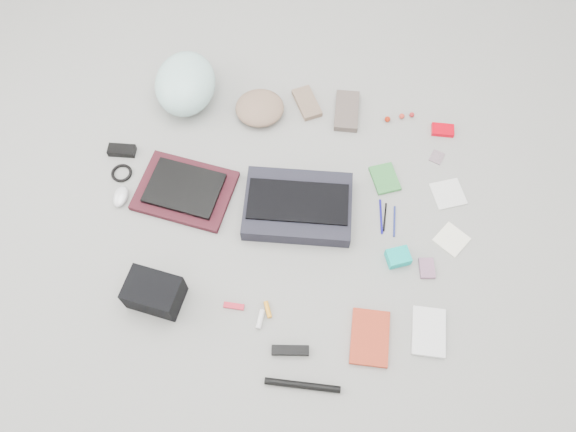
# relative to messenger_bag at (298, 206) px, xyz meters

# --- Properties ---
(ground_plane) EXTENTS (4.00, 4.00, 0.00)m
(ground_plane) POSITION_rel_messenger_bag_xyz_m (-0.04, -0.06, -0.04)
(ground_plane) COLOR gray
(messenger_bag) EXTENTS (0.44, 0.32, 0.07)m
(messenger_bag) POSITION_rel_messenger_bag_xyz_m (0.00, 0.00, 0.00)
(messenger_bag) COLOR black
(messenger_bag) RESTS_ON ground_plane
(bag_flap) EXTENTS (0.41, 0.19, 0.01)m
(bag_flap) POSITION_rel_messenger_bag_xyz_m (0.00, 0.00, 0.04)
(bag_flap) COLOR black
(bag_flap) RESTS_ON messenger_bag
(laptop_sleeve) EXTENTS (0.44, 0.36, 0.03)m
(laptop_sleeve) POSITION_rel_messenger_bag_xyz_m (-0.48, 0.04, -0.02)
(laptop_sleeve) COLOR #3E131B
(laptop_sleeve) RESTS_ON ground_plane
(laptop) EXTENTS (0.34, 0.27, 0.02)m
(laptop) POSITION_rel_messenger_bag_xyz_m (-0.48, 0.04, 0.00)
(laptop) COLOR black
(laptop) RESTS_ON laptop_sleeve
(bike_helmet) EXTENTS (0.28, 0.34, 0.20)m
(bike_helmet) POSITION_rel_messenger_bag_xyz_m (-0.55, 0.54, 0.07)
(bike_helmet) COLOR #B3E6E0
(bike_helmet) RESTS_ON ground_plane
(beanie) EXTENTS (0.25, 0.24, 0.08)m
(beanie) POSITION_rel_messenger_bag_xyz_m (-0.21, 0.48, 0.00)
(beanie) COLOR #8A6A56
(beanie) RESTS_ON ground_plane
(mitten_left) EXTENTS (0.15, 0.19, 0.03)m
(mitten_left) POSITION_rel_messenger_bag_xyz_m (-0.00, 0.55, -0.02)
(mitten_left) COLOR #816754
(mitten_left) RESTS_ON ground_plane
(mitten_right) EXTENTS (0.11, 0.21, 0.03)m
(mitten_right) POSITION_rel_messenger_bag_xyz_m (0.18, 0.52, -0.02)
(mitten_right) COLOR brown
(mitten_right) RESTS_ON ground_plane
(power_brick) EXTENTS (0.12, 0.06, 0.03)m
(power_brick) POSITION_rel_messenger_bag_xyz_m (-0.80, 0.22, -0.02)
(power_brick) COLOR black
(power_brick) RESTS_ON ground_plane
(cable_coil) EXTENTS (0.10, 0.10, 0.01)m
(cable_coil) POSITION_rel_messenger_bag_xyz_m (-0.77, 0.11, -0.03)
(cable_coil) COLOR black
(cable_coil) RESTS_ON ground_plane
(mouse) EXTENTS (0.07, 0.11, 0.04)m
(mouse) POSITION_rel_messenger_bag_xyz_m (-0.75, -0.01, -0.02)
(mouse) COLOR silver
(mouse) RESTS_ON ground_plane
(camera_bag) EXTENTS (0.23, 0.18, 0.13)m
(camera_bag) POSITION_rel_messenger_bag_xyz_m (-0.51, -0.43, 0.03)
(camera_bag) COLOR black
(camera_bag) RESTS_ON ground_plane
(multitool) EXTENTS (0.08, 0.03, 0.01)m
(multitool) POSITION_rel_messenger_bag_xyz_m (-0.21, -0.44, -0.03)
(multitool) COLOR red
(multitool) RESTS_ON ground_plane
(toiletry_tube_white) EXTENTS (0.03, 0.07, 0.02)m
(toiletry_tube_white) POSITION_rel_messenger_bag_xyz_m (-0.10, -0.48, -0.03)
(toiletry_tube_white) COLOR silver
(toiletry_tube_white) RESTS_ON ground_plane
(toiletry_tube_orange) EXTENTS (0.04, 0.07, 0.02)m
(toiletry_tube_orange) POSITION_rel_messenger_bag_xyz_m (-0.08, -0.44, -0.03)
(toiletry_tube_orange) COLOR orange
(toiletry_tube_orange) RESTS_ON ground_plane
(u_lock) EXTENTS (0.14, 0.05, 0.03)m
(u_lock) POSITION_rel_messenger_bag_xyz_m (0.02, -0.59, -0.02)
(u_lock) COLOR black
(u_lock) RESTS_ON ground_plane
(bike_pump) EXTENTS (0.28, 0.03, 0.03)m
(bike_pump) POSITION_rel_messenger_bag_xyz_m (0.08, -0.71, -0.02)
(bike_pump) COLOR black
(bike_pump) RESTS_ON ground_plane
(book_red) EXTENTS (0.15, 0.22, 0.02)m
(book_red) POSITION_rel_messenger_bag_xyz_m (0.31, -0.51, -0.03)
(book_red) COLOR red
(book_red) RESTS_ON ground_plane
(book_white) EXTENTS (0.13, 0.19, 0.02)m
(book_white) POSITION_rel_messenger_bag_xyz_m (0.54, -0.47, -0.03)
(book_white) COLOR silver
(book_white) RESTS_ON ground_plane
(notepad) EXTENTS (0.14, 0.16, 0.02)m
(notepad) POSITION_rel_messenger_bag_xyz_m (0.36, 0.18, -0.03)
(notepad) COLOR #307836
(notepad) RESTS_ON ground_plane
(pen_blue) EXTENTS (0.02, 0.16, 0.01)m
(pen_blue) POSITION_rel_messenger_bag_xyz_m (0.35, -0.00, -0.03)
(pen_blue) COLOR #0E0A74
(pen_blue) RESTS_ON ground_plane
(pen_black) EXTENTS (0.02, 0.13, 0.01)m
(pen_black) POSITION_rel_messenger_bag_xyz_m (0.36, -0.00, -0.03)
(pen_black) COLOR black
(pen_black) RESTS_ON ground_plane
(pen_navy) EXTENTS (0.01, 0.14, 0.01)m
(pen_navy) POSITION_rel_messenger_bag_xyz_m (0.40, -0.02, -0.03)
(pen_navy) COLOR navy
(pen_navy) RESTS_ON ground_plane
(accordion_wallet) EXTENTS (0.11, 0.10, 0.04)m
(accordion_wallet) POSITION_rel_messenger_bag_xyz_m (0.42, -0.18, -0.01)
(accordion_wallet) COLOR #01B8AA
(accordion_wallet) RESTS_ON ground_plane
(card_deck) EXTENTS (0.07, 0.09, 0.02)m
(card_deck) POSITION_rel_messenger_bag_xyz_m (0.53, -0.21, -0.03)
(card_deck) COLOR gray
(card_deck) RESTS_ON ground_plane
(napkin_top) EXTENTS (0.16, 0.16, 0.01)m
(napkin_top) POSITION_rel_messenger_bag_xyz_m (0.63, 0.13, -0.03)
(napkin_top) COLOR silver
(napkin_top) RESTS_ON ground_plane
(napkin_bottom) EXTENTS (0.16, 0.16, 0.01)m
(napkin_bottom) POSITION_rel_messenger_bag_xyz_m (0.64, -0.08, -0.03)
(napkin_bottom) COLOR white
(napkin_bottom) RESTS_ON ground_plane
(lollipop_a) EXTENTS (0.03, 0.03, 0.03)m
(lollipop_a) POSITION_rel_messenger_bag_xyz_m (0.37, 0.49, -0.02)
(lollipop_a) COLOR #A41E09
(lollipop_a) RESTS_ON ground_plane
(lollipop_b) EXTENTS (0.03, 0.03, 0.02)m
(lollipop_b) POSITION_rel_messenger_bag_xyz_m (0.43, 0.52, -0.02)
(lollipop_b) COLOR red
(lollipop_b) RESTS_ON ground_plane
(lollipop_c) EXTENTS (0.02, 0.02, 0.02)m
(lollipop_c) POSITION_rel_messenger_bag_xyz_m (0.48, 0.53, -0.03)
(lollipop_c) COLOR maroon
(lollipop_c) RESTS_ON ground_plane
(altoids_tin) EXTENTS (0.10, 0.06, 0.02)m
(altoids_tin) POSITION_rel_messenger_bag_xyz_m (0.62, 0.46, -0.03)
(altoids_tin) COLOR red
(altoids_tin) RESTS_ON ground_plane
(stamp_sheet) EXTENTS (0.08, 0.08, 0.00)m
(stamp_sheet) POSITION_rel_messenger_bag_xyz_m (0.59, 0.32, -0.03)
(stamp_sheet) COLOR gray
(stamp_sheet) RESTS_ON ground_plane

